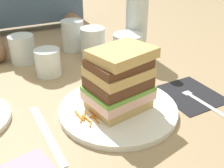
{
  "coord_description": "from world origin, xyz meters",
  "views": [
    {
      "loc": [
        -0.23,
        -0.44,
        0.34
      ],
      "look_at": [
        -0.01,
        0.02,
        0.05
      ],
      "focal_mm": 44.17,
      "sensor_mm": 36.0,
      "label": 1
    }
  ],
  "objects_px": {
    "water_bottle": "(137,13)",
    "empty_tumbler_2": "(48,62)",
    "main_plate": "(118,109)",
    "sandwich": "(119,80)",
    "empty_tumbler_1": "(73,35)",
    "juice_glass": "(128,50)",
    "empty_tumbler_0": "(22,49)",
    "empty_tumbler_3": "(93,43)",
    "napkin_dark": "(190,94)",
    "knife": "(48,135)",
    "fork": "(197,97)"
  },
  "relations": [
    {
      "from": "juice_glass",
      "to": "empty_tumbler_0",
      "type": "xyz_separation_m",
      "value": [
        -0.27,
        0.14,
        0.0
      ]
    },
    {
      "from": "sandwich",
      "to": "water_bottle",
      "type": "bearing_deg",
      "value": 53.72
    },
    {
      "from": "fork",
      "to": "empty_tumbler_3",
      "type": "relative_size",
      "value": 1.82
    },
    {
      "from": "juice_glass",
      "to": "napkin_dark",
      "type": "bearing_deg",
      "value": -79.18
    },
    {
      "from": "empty_tumbler_1",
      "to": "empty_tumbler_3",
      "type": "relative_size",
      "value": 1.05
    },
    {
      "from": "empty_tumbler_0",
      "to": "empty_tumbler_2",
      "type": "distance_m",
      "value": 0.12
    },
    {
      "from": "napkin_dark",
      "to": "empty_tumbler_2",
      "type": "distance_m",
      "value": 0.37
    },
    {
      "from": "empty_tumbler_3",
      "to": "juice_glass",
      "type": "bearing_deg",
      "value": -47.33
    },
    {
      "from": "empty_tumbler_0",
      "to": "sandwich",
      "type": "bearing_deg",
      "value": -69.24
    },
    {
      "from": "napkin_dark",
      "to": "fork",
      "type": "distance_m",
      "value": 0.02
    },
    {
      "from": "sandwich",
      "to": "juice_glass",
      "type": "relative_size",
      "value": 1.64
    },
    {
      "from": "fork",
      "to": "empty_tumbler_0",
      "type": "height_order",
      "value": "empty_tumbler_0"
    },
    {
      "from": "empty_tumbler_1",
      "to": "empty_tumbler_2",
      "type": "distance_m",
      "value": 0.19
    },
    {
      "from": "sandwich",
      "to": "empty_tumbler_0",
      "type": "xyz_separation_m",
      "value": [
        -0.13,
        0.35,
        -0.04
      ]
    },
    {
      "from": "empty_tumbler_0",
      "to": "empty_tumbler_1",
      "type": "distance_m",
      "value": 0.17
    },
    {
      "from": "knife",
      "to": "empty_tumbler_1",
      "type": "bearing_deg",
      "value": 64.67
    },
    {
      "from": "fork",
      "to": "empty_tumbler_1",
      "type": "relative_size",
      "value": 1.74
    },
    {
      "from": "water_bottle",
      "to": "empty_tumbler_3",
      "type": "xyz_separation_m",
      "value": [
        -0.13,
        0.03,
        -0.08
      ]
    },
    {
      "from": "fork",
      "to": "empty_tumbler_0",
      "type": "xyz_separation_m",
      "value": [
        -0.32,
        0.39,
        0.04
      ]
    },
    {
      "from": "napkin_dark",
      "to": "fork",
      "type": "relative_size",
      "value": 0.84
    },
    {
      "from": "main_plate",
      "to": "empty_tumbler_1",
      "type": "relative_size",
      "value": 2.62
    },
    {
      "from": "napkin_dark",
      "to": "empty_tumbler_3",
      "type": "height_order",
      "value": "empty_tumbler_3"
    },
    {
      "from": "napkin_dark",
      "to": "juice_glass",
      "type": "relative_size",
      "value": 1.64
    },
    {
      "from": "fork",
      "to": "knife",
      "type": "distance_m",
      "value": 0.34
    },
    {
      "from": "water_bottle",
      "to": "knife",
      "type": "bearing_deg",
      "value": -141.59
    },
    {
      "from": "fork",
      "to": "water_bottle",
      "type": "distance_m",
      "value": 0.33
    },
    {
      "from": "main_plate",
      "to": "empty_tumbler_3",
      "type": "xyz_separation_m",
      "value": [
        0.07,
        0.3,
        0.04
      ]
    },
    {
      "from": "knife",
      "to": "empty_tumbler_0",
      "type": "bearing_deg",
      "value": 86.46
    },
    {
      "from": "sandwich",
      "to": "water_bottle",
      "type": "relative_size",
      "value": 0.49
    },
    {
      "from": "napkin_dark",
      "to": "water_bottle",
      "type": "bearing_deg",
      "value": 87.25
    },
    {
      "from": "main_plate",
      "to": "water_bottle",
      "type": "distance_m",
      "value": 0.35
    },
    {
      "from": "main_plate",
      "to": "sandwich",
      "type": "xyz_separation_m",
      "value": [
        0.0,
        -0.0,
        0.07
      ]
    },
    {
      "from": "main_plate",
      "to": "sandwich",
      "type": "distance_m",
      "value": 0.07
    },
    {
      "from": "knife",
      "to": "empty_tumbler_1",
      "type": "xyz_separation_m",
      "value": [
        0.19,
        0.39,
        0.05
      ]
    },
    {
      "from": "sandwich",
      "to": "water_bottle",
      "type": "xyz_separation_m",
      "value": [
        0.2,
        0.27,
        0.05
      ]
    },
    {
      "from": "empty_tumbler_2",
      "to": "water_bottle",
      "type": "bearing_deg",
      "value": 5.61
    },
    {
      "from": "water_bottle",
      "to": "empty_tumbler_2",
      "type": "xyz_separation_m",
      "value": [
        -0.28,
        -0.03,
        -0.09
      ]
    },
    {
      "from": "juice_glass",
      "to": "empty_tumbler_2",
      "type": "relative_size",
      "value": 1.21
    },
    {
      "from": "water_bottle",
      "to": "empty_tumbler_0",
      "type": "height_order",
      "value": "water_bottle"
    },
    {
      "from": "sandwich",
      "to": "juice_glass",
      "type": "height_order",
      "value": "sandwich"
    },
    {
      "from": "water_bottle",
      "to": "main_plate",
      "type": "bearing_deg",
      "value": -126.33
    },
    {
      "from": "napkin_dark",
      "to": "empty_tumbler_2",
      "type": "xyz_separation_m",
      "value": [
        -0.27,
        0.25,
        0.03
      ]
    },
    {
      "from": "main_plate",
      "to": "empty_tumbler_0",
      "type": "distance_m",
      "value": 0.38
    },
    {
      "from": "napkin_dark",
      "to": "empty_tumbler_3",
      "type": "relative_size",
      "value": 1.53
    },
    {
      "from": "sandwich",
      "to": "empty_tumbler_1",
      "type": "xyz_separation_m",
      "value": [
        0.03,
        0.38,
        -0.03
      ]
    },
    {
      "from": "sandwich",
      "to": "napkin_dark",
      "type": "xyz_separation_m",
      "value": [
        0.18,
        -0.01,
        -0.07
      ]
    },
    {
      "from": "knife",
      "to": "empty_tumbler_0",
      "type": "distance_m",
      "value": 0.37
    },
    {
      "from": "main_plate",
      "to": "sandwich",
      "type": "bearing_deg",
      "value": -24.14
    },
    {
      "from": "main_plate",
      "to": "water_bottle",
      "type": "relative_size",
      "value": 0.88
    },
    {
      "from": "empty_tumbler_1",
      "to": "juice_glass",
      "type": "bearing_deg",
      "value": -56.72
    }
  ]
}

